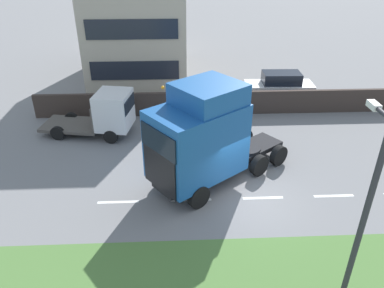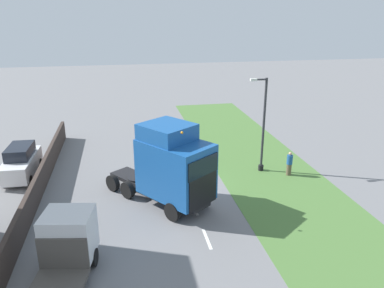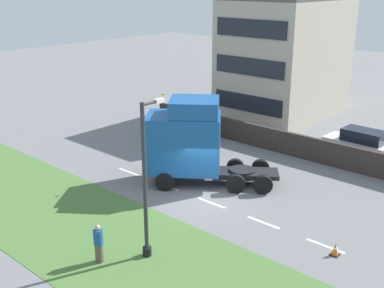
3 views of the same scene
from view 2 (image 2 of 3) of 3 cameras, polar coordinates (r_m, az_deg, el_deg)
name	(u,v)px [view 2 (image 2 of 3)]	position (r m, az deg, el deg)	size (l,w,h in m)	color
ground_plane	(187,188)	(24.05, -0.76, -6.80)	(120.00, 120.00, 0.00)	slate
grass_verge	(276,181)	(25.66, 12.61, -5.51)	(7.00, 44.00, 0.01)	#4C7538
lane_markings	(185,184)	(24.66, -1.05, -6.08)	(0.16, 14.60, 0.00)	white
boundary_wall	(37,190)	(24.01, -22.57, -6.43)	(0.25, 24.00, 1.53)	#382D28
lorry_cab	(172,166)	(21.09, -3.08, -3.43)	(6.26, 7.10, 5.01)	black
flatbed_truck	(67,245)	(17.20, -18.57, -14.33)	(2.96, 5.51, 2.62)	silver
parked_car	(21,162)	(27.90, -24.58, -2.50)	(1.93, 4.62, 2.15)	silver
lamp_post	(262,130)	(26.06, 10.67, 2.04)	(1.30, 0.37, 6.58)	black
pedestrian	(289,164)	(26.47, 14.62, -2.95)	(0.39, 0.39, 1.69)	brown
traffic_cone_lead	(176,144)	(31.03, -2.50, -0.01)	(0.36, 0.36, 0.58)	black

